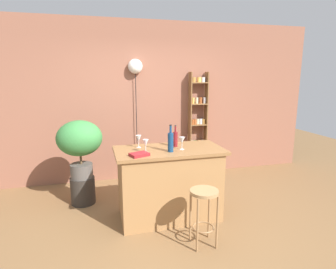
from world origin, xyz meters
name	(u,v)px	position (x,y,z in m)	size (l,w,h in m)	color
ground	(175,227)	(0.00, 0.00, 0.00)	(12.00, 12.00, 0.00)	brown
back_wall	(146,102)	(0.00, 1.95, 1.40)	(6.40, 0.10, 2.80)	#8C5642
kitchen_counter	(169,183)	(0.00, 0.30, 0.47)	(1.39, 0.71, 0.94)	#9E7042
bar_stool	(204,205)	(0.20, -0.42, 0.48)	(0.31, 0.31, 0.65)	#997047
spice_shelf	(198,123)	(0.95, 1.79, 1.00)	(0.34, 0.17, 1.93)	brown
plant_stool	(83,190)	(-1.13, 1.02, 0.20)	(0.35, 0.35, 0.40)	#2D2823
potted_plant	(80,141)	(-1.13, 1.02, 0.94)	(0.64, 0.57, 0.84)	#514C47
bottle_sauce_amber	(175,139)	(0.11, 0.40, 1.05)	(0.06, 0.06, 0.29)	maroon
bottle_soda_blue	(171,142)	(-0.02, 0.17, 1.07)	(0.07, 0.07, 0.34)	navy
wine_glass_left	(139,139)	(-0.37, 0.47, 1.06)	(0.07, 0.07, 0.16)	silver
wine_glass_center	(146,143)	(-0.32, 0.21, 1.06)	(0.07, 0.07, 0.16)	silver
wine_glass_right	(182,141)	(0.15, 0.23, 1.06)	(0.07, 0.07, 0.16)	silver
cookbook	(139,154)	(-0.42, 0.08, 0.96)	(0.21, 0.15, 0.04)	maroon
pendant_globe_light	(135,67)	(-0.19, 1.84, 2.00)	(0.25, 0.25, 2.14)	black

